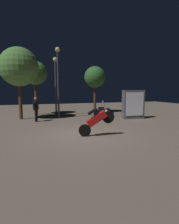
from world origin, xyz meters
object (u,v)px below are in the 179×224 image
(motorcycle_red_foreground, at_px, (97,120))
(motorcycle_black_parked_left, at_px, (104,111))
(person_rider_beside, at_px, (36,107))
(streetlamp_far, at_px, (58,74))
(streetlamp_near, at_px, (56,79))
(kiosk_billboard, at_px, (133,104))

(motorcycle_red_foreground, bearing_deg, motorcycle_black_parked_left, 71.85)
(person_rider_beside, distance_m, streetlamp_far, 3.05)
(streetlamp_near, relative_size, streetlamp_far, 0.90)
(motorcycle_red_foreground, height_order, motorcycle_black_parked_left, motorcycle_red_foreground)
(motorcycle_black_parked_left, relative_size, streetlamp_near, 0.35)
(person_rider_beside, height_order, streetlamp_far, streetlamp_far)
(motorcycle_black_parked_left, relative_size, person_rider_beside, 1.01)
(motorcycle_red_foreground, xyz_separation_m, motorcycle_black_parked_left, (2.81, 5.63, -0.31))
(streetlamp_far, bearing_deg, streetlamp_near, 90.34)
(motorcycle_black_parked_left, height_order, kiosk_billboard, kiosk_billboard)
(streetlamp_near, distance_m, streetlamp_far, 1.22)
(motorcycle_red_foreground, relative_size, streetlamp_near, 0.35)
(streetlamp_near, distance_m, kiosk_billboard, 6.39)
(motorcycle_red_foreground, relative_size, motorcycle_black_parked_left, 1.00)
(person_rider_beside, xyz_separation_m, kiosk_billboard, (6.86, -0.97, 0.07))
(person_rider_beside, bearing_deg, streetlamp_near, -97.53)
(motorcycle_black_parked_left, xyz_separation_m, streetlamp_near, (-3.53, 1.54, 2.56))
(motorcycle_red_foreground, height_order, streetlamp_far, streetlamp_far)
(kiosk_billboard, bearing_deg, motorcycle_red_foreground, 47.58)
(streetlamp_near, bearing_deg, streetlamp_far, -89.66)
(person_rider_beside, relative_size, streetlamp_near, 0.35)
(kiosk_billboard, bearing_deg, motorcycle_black_parked_left, -40.05)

